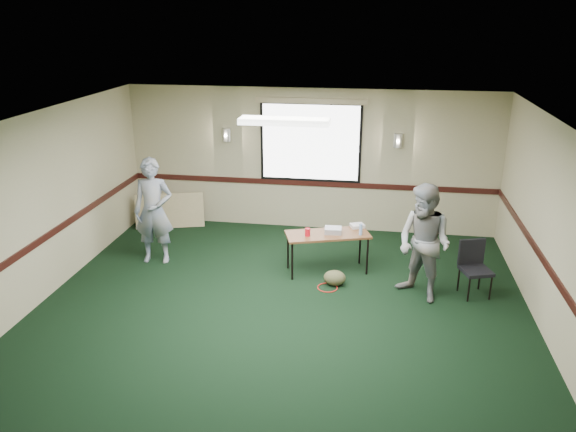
# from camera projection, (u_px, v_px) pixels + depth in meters

# --- Properties ---
(ground) EXTENTS (8.00, 8.00, 0.00)m
(ground) POSITION_uv_depth(u_px,v_px,m) (272.00, 335.00, 7.36)
(ground) COLOR black
(ground) RESTS_ON ground
(room_shell) EXTENTS (8.00, 8.02, 8.00)m
(room_shell) POSITION_uv_depth(u_px,v_px,m) (296.00, 175.00, 8.79)
(room_shell) COLOR #BDB189
(room_shell) RESTS_ON ground
(folding_table) EXTENTS (1.42, 0.92, 0.66)m
(folding_table) POSITION_uv_depth(u_px,v_px,m) (328.00, 236.00, 8.97)
(folding_table) COLOR #502516
(folding_table) RESTS_ON ground
(projector) EXTENTS (0.28, 0.24, 0.09)m
(projector) POSITION_uv_depth(u_px,v_px,m) (333.00, 230.00, 8.97)
(projector) COLOR #96969E
(projector) RESTS_ON folding_table
(game_console) EXTENTS (0.27, 0.24, 0.05)m
(game_console) POSITION_uv_depth(u_px,v_px,m) (357.00, 226.00, 9.21)
(game_console) COLOR silver
(game_console) RESTS_ON folding_table
(red_cup) EXTENTS (0.08, 0.08, 0.13)m
(red_cup) POSITION_uv_depth(u_px,v_px,m) (308.00, 232.00, 8.84)
(red_cup) COLOR red
(red_cup) RESTS_ON folding_table
(water_bottle) EXTENTS (0.05, 0.05, 0.18)m
(water_bottle) POSITION_uv_depth(u_px,v_px,m) (361.00, 230.00, 8.87)
(water_bottle) COLOR #83A4D6
(water_bottle) RESTS_ON folding_table
(duffel_bag) EXTENTS (0.41, 0.36, 0.24)m
(duffel_bag) POSITION_uv_depth(u_px,v_px,m) (335.00, 278.00, 8.68)
(duffel_bag) COLOR #4D4C2C
(duffel_bag) RESTS_ON ground
(cable_coil) EXTENTS (0.42, 0.42, 0.02)m
(cable_coil) POSITION_uv_depth(u_px,v_px,m) (327.00, 288.00, 8.62)
(cable_coil) COLOR red
(cable_coil) RESTS_ON ground
(folded_table) EXTENTS (1.32, 0.57, 0.67)m
(folded_table) POSITION_uv_depth(u_px,v_px,m) (170.00, 211.00, 10.95)
(folded_table) COLOR tan
(folded_table) RESTS_ON ground
(conference_chair) EXTENTS (0.51, 0.52, 0.83)m
(conference_chair) POSITION_uv_depth(u_px,v_px,m) (474.00, 263.00, 8.32)
(conference_chair) COLOR black
(conference_chair) RESTS_ON ground
(person_left) EXTENTS (0.70, 0.50, 1.79)m
(person_left) POSITION_uv_depth(u_px,v_px,m) (153.00, 211.00, 9.27)
(person_left) COLOR #3F578C
(person_left) RESTS_ON ground
(person_right) EXTENTS (1.07, 1.05, 1.74)m
(person_right) POSITION_uv_depth(u_px,v_px,m) (424.00, 243.00, 8.05)
(person_right) COLOR #66849F
(person_right) RESTS_ON ground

